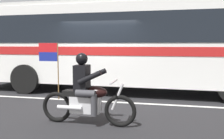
{
  "coord_description": "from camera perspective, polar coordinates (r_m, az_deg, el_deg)",
  "views": [
    {
      "loc": [
        2.15,
        -7.63,
        1.75
      ],
      "look_at": [
        0.62,
        -0.71,
        1.01
      ],
      "focal_mm": 38.76,
      "sensor_mm": 36.0,
      "label": 1
    }
  ],
  "objects": [
    {
      "name": "sidewalk_curb",
      "position": [
        13.01,
        2.87,
        -1.43
      ],
      "size": [
        28.0,
        3.8,
        0.15
      ],
      "primitive_type": "cube",
      "color": "#B7B2A8",
      "rests_on": "ground_plane"
    },
    {
      "name": "ground_plane",
      "position": [
        8.11,
        -3.19,
        -6.48
      ],
      "size": [
        60.0,
        60.0,
        0.0
      ],
      "primitive_type": "plane",
      "color": "black"
    },
    {
      "name": "fire_hydrant",
      "position": [
        13.04,
        -14.79,
        0.36
      ],
      "size": [
        0.22,
        0.3,
        0.75
      ],
      "color": "#4C8C3F",
      "rests_on": "sidewalk_curb"
    },
    {
      "name": "transit_bus",
      "position": [
        8.9,
        4.73,
        6.82
      ],
      "size": [
        11.79,
        2.84,
        3.22
      ],
      "color": "white",
      "rests_on": "ground_plane"
    },
    {
      "name": "lane_center_stripe",
      "position": [
        7.55,
        -4.43,
        -7.4
      ],
      "size": [
        26.6,
        0.14,
        0.01
      ],
      "primitive_type": "cube",
      "color": "silver",
      "rests_on": "ground_plane"
    },
    {
      "name": "motorcycle_with_rider",
      "position": [
        5.29,
        -6.08,
        -5.86
      ],
      "size": [
        2.2,
        0.64,
        1.78
      ],
      "color": "black",
      "rests_on": "ground_plane"
    }
  ]
}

